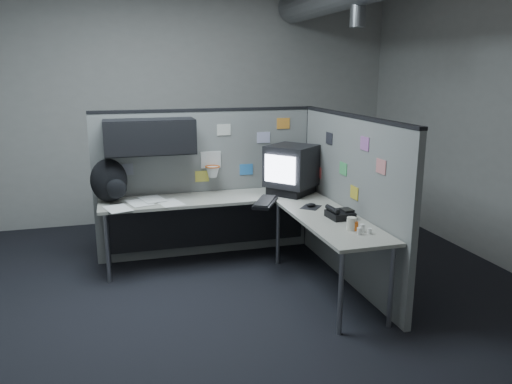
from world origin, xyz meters
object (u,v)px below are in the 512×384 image
object	(u,v)px
keyboard	(265,202)
phone	(340,214)
desk	(241,213)
backpack	(110,181)
monitor	(292,169)

from	to	relation	value
keyboard	phone	xyz separation A→B (m)	(0.50, -0.65, 0.02)
keyboard	phone	bearing A→B (deg)	-68.48
keyboard	phone	size ratio (longest dim) A/B	2.08
desk	backpack	distance (m)	1.36
phone	backpack	bearing A→B (deg)	156.43
backpack	phone	bearing A→B (deg)	-37.08
phone	backpack	xyz separation A→B (m)	(-1.98, 1.15, 0.18)
monitor	keyboard	size ratio (longest dim) A/B	1.30
phone	backpack	distance (m)	2.30
monitor	keyboard	xyz separation A→B (m)	(-0.40, -0.34, -0.25)
desk	backpack	bearing A→B (deg)	163.93
monitor	phone	bearing A→B (deg)	-79.08
monitor	backpack	xyz separation A→B (m)	(-1.88, 0.16, -0.05)
backpack	keyboard	bearing A→B (deg)	-25.62
phone	monitor	bearing A→B (deg)	102.48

